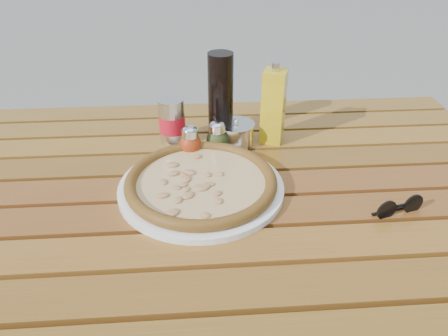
{
  "coord_description": "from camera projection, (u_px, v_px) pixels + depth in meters",
  "views": [
    {
      "loc": [
        -0.06,
        -0.81,
        1.3
      ],
      "look_at": [
        0.0,
        0.02,
        0.78
      ],
      "focal_mm": 35.0,
      "sensor_mm": 36.0,
      "label": 1
    }
  ],
  "objects": [
    {
      "name": "pizza",
      "position": [
        201.0,
        181.0,
        0.94
      ],
      "size": [
        0.42,
        0.42,
        0.03
      ],
      "rotation": [
        0.0,
        0.0,
        0.35
      ],
      "color": "beige",
      "rests_on": "plate"
    },
    {
      "name": "olive_oil_cruet",
      "position": [
        273.0,
        107.0,
        1.1
      ],
      "size": [
        0.07,
        0.07,
        0.21
      ],
      "rotation": [
        0.0,
        0.0,
        -0.36
      ],
      "color": "gold",
      "rests_on": "table"
    },
    {
      "name": "pepper_shaker",
      "position": [
        190.0,
        142.0,
        1.06
      ],
      "size": [
        0.06,
        0.06,
        0.08
      ],
      "rotation": [
        0.0,
        0.0,
        -0.08
      ],
      "color": "#AD3813",
      "rests_on": "table"
    },
    {
      "name": "dark_bottle",
      "position": [
        221.0,
        95.0,
        1.13
      ],
      "size": [
        0.08,
        0.08,
        0.22
      ],
      "primitive_type": "cylinder",
      "rotation": [
        0.0,
        0.0,
        0.33
      ],
      "color": "black",
      "rests_on": "table"
    },
    {
      "name": "table",
      "position": [
        225.0,
        211.0,
        1.02
      ],
      "size": [
        1.4,
        0.9,
        0.75
      ],
      "color": "#38210C",
      "rests_on": "ground"
    },
    {
      "name": "parmesan_tin",
      "position": [
        236.0,
        134.0,
        1.12
      ],
      "size": [
        0.13,
        0.13,
        0.07
      ],
      "rotation": [
        0.0,
        0.0,
        0.41
      ],
      "color": "white",
      "rests_on": "table"
    },
    {
      "name": "plate",
      "position": [
        201.0,
        187.0,
        0.95
      ],
      "size": [
        0.43,
        0.43,
        0.01
      ],
      "primitive_type": "cylinder",
      "rotation": [
        0.0,
        0.0,
        0.24
      ],
      "color": "white",
      "rests_on": "table"
    },
    {
      "name": "oregano_shaker",
      "position": [
        217.0,
        137.0,
        1.08
      ],
      "size": [
        0.07,
        0.07,
        0.08
      ],
      "rotation": [
        0.0,
        0.0,
        0.34
      ],
      "color": "#38451B",
      "rests_on": "table"
    },
    {
      "name": "soda_can",
      "position": [
        172.0,
        122.0,
        1.11
      ],
      "size": [
        0.07,
        0.07,
        0.12
      ],
      "rotation": [
        0.0,
        0.0,
        -0.11
      ],
      "color": "silver",
      "rests_on": "table"
    },
    {
      "name": "sunglasses",
      "position": [
        399.0,
        207.0,
        0.88
      ],
      "size": [
        0.11,
        0.05,
        0.04
      ],
      "rotation": [
        0.0,
        0.0,
        0.26
      ],
      "color": "black",
      "rests_on": "table"
    }
  ]
}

